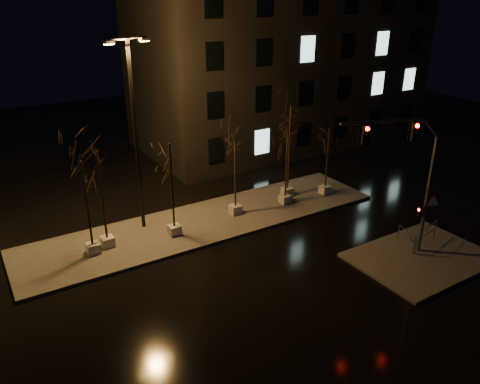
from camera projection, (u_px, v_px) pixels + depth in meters
ground at (264, 269)px, 23.39m from camera, size 90.00×90.00×0.00m
median at (207, 221)px, 28.05m from camera, size 22.00×5.00×0.15m
sidewalk_corner at (421, 257)px, 24.26m from camera, size 7.00×5.00×0.15m
building at (281, 57)px, 41.27m from camera, size 25.00×12.00×15.00m
tree_0 at (84, 183)px, 22.98m from camera, size 1.80×1.80×5.23m
tree_1 at (99, 173)px, 23.53m from camera, size 1.80×1.80×5.57m
tree_2 at (171, 165)px, 24.77m from camera, size 1.80×1.80×5.49m
tree_3 at (235, 158)px, 27.47m from camera, size 1.80×1.80×4.80m
tree_4 at (287, 149)px, 28.89m from camera, size 1.80×1.80×4.86m
tree_5 at (290, 127)px, 29.61m from camera, size 1.80×1.80×6.22m
tree_6 at (329, 143)px, 30.38m from camera, size 1.80×1.80×4.66m
traffic_signal_mast at (411, 168)px, 22.69m from camera, size 5.57×2.13×7.21m
streetlight_main at (135, 125)px, 24.93m from camera, size 2.60×1.01×10.54m
guard_rail_a at (426, 234)px, 24.98m from camera, size 2.46×0.62×1.09m
guard_rail_b at (407, 237)px, 24.96m from camera, size 0.63×1.71×0.86m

